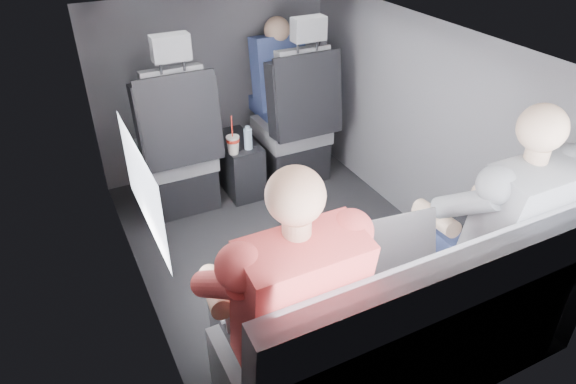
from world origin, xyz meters
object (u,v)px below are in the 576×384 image
passenger_rear_right (493,227)px  passenger_front_right (278,76)px  front_seat_right (295,130)px  soda_cup (233,144)px  rear_bench (401,334)px  water_bottle (248,138)px  laptop_white (257,287)px  laptop_black (480,214)px  passenger_rear_left (282,303)px  front_seat_left (177,156)px  center_console (238,165)px  laptop_silver (377,248)px

passenger_rear_right → passenger_front_right: 2.07m
front_seat_right → soda_cup: front_seat_right is taller
passenger_rear_right → soda_cup: bearing=110.8°
rear_bench → passenger_front_right: size_ratio=2.15×
water_bottle → passenger_rear_right: bearing=-73.1°
passenger_rear_right → passenger_front_right: size_ratio=1.75×
passenger_front_right → rear_bench: bearing=-101.4°
front_seat_right → laptop_white: bearing=-121.8°
laptop_black → laptop_white: bearing=179.7°
soda_cup → passenger_rear_left: (-0.45, -1.67, 0.19)m
front_seat_right → laptop_white: 1.97m
front_seat_right → rear_bench: (-0.45, -1.90, -0.09)m
water_bottle → front_seat_left: bearing=166.6°
front_seat_left → soda_cup: (0.36, -0.13, 0.07)m
front_seat_left → passenger_rear_left: bearing=-92.9°
front_seat_left → center_console: size_ratio=2.64×
laptop_white → laptop_silver: laptop_silver is taller
laptop_white → water_bottle: bearing=68.5°
front_seat_right → rear_bench: size_ratio=0.79×
water_bottle → laptop_white: (-0.61, -1.55, 0.16)m
laptop_white → passenger_rear_right: bearing=-7.2°
soda_cup → laptop_silver: (0.08, -1.54, 0.17)m
front_seat_left → laptop_white: size_ratio=3.46×
rear_bench → water_bottle: bearing=89.2°
laptop_black → center_console: bearing=109.4°
center_console → passenger_rear_right: 1.98m
passenger_rear_left → soda_cup: bearing=75.0°
laptop_black → passenger_rear_left: size_ratio=0.27×
rear_bench → center_console: bearing=90.0°
soda_cup → laptop_black: size_ratio=0.79×
passenger_rear_right → passenger_front_right: passenger_rear_right is taller
center_console → rear_bench: 1.94m
center_console → laptop_white: laptop_white is taller
laptop_silver → passenger_front_right: (0.45, 1.93, 0.10)m
laptop_black → passenger_rear_left: 1.15m
center_console → front_seat_right: bearing=-5.1°
laptop_white → passenger_rear_left: passenger_rear_left is taller
center_console → passenger_rear_left: (-0.54, -1.85, 0.46)m
center_console → laptop_white: bearing=-108.9°
passenger_front_right → center_console: bearing=-153.5°
water_bottle → laptop_silver: laptop_silver is taller
center_console → water_bottle: bearing=-80.2°
center_console → rear_bench: bearing=-90.0°
passenger_rear_right → passenger_rear_left: bearing=180.0°
front_seat_right → laptop_white: front_seat_right is taller
laptop_silver → front_seat_left: bearing=104.7°
soda_cup → passenger_rear_right: 1.80m
laptop_black → water_bottle: bearing=110.3°
front_seat_right → passenger_rear_right: passenger_rear_right is taller
soda_cup → passenger_rear_right: (0.64, -1.67, 0.19)m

